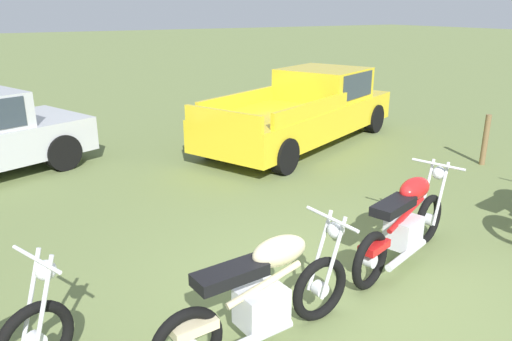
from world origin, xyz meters
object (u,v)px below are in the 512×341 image
at_px(motorcycle_cream, 262,295).
at_px(pickup_truck_yellow, 308,107).
at_px(fence_post_wooden, 485,140).
at_px(motorcycle_red, 405,223).

bearing_deg(motorcycle_cream, pickup_truck_yellow, 46.07).
bearing_deg(fence_post_wooden, motorcycle_cream, -158.77).
distance_m(pickup_truck_yellow, fence_post_wooden, 3.49).
relative_size(motorcycle_cream, motorcycle_red, 1.02).
height_order(motorcycle_red, fence_post_wooden, motorcycle_red).
relative_size(motorcycle_red, fence_post_wooden, 2.08).
height_order(motorcycle_red, pickup_truck_yellow, pickup_truck_yellow).
bearing_deg(motorcycle_cream, motorcycle_red, 7.10).
xyz_separation_m(motorcycle_cream, pickup_truck_yellow, (4.31, 5.35, 0.27)).
relative_size(motorcycle_cream, fence_post_wooden, 2.13).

